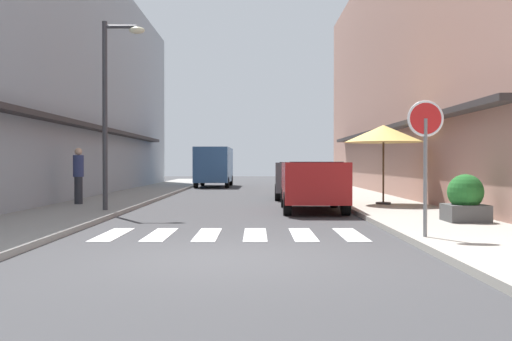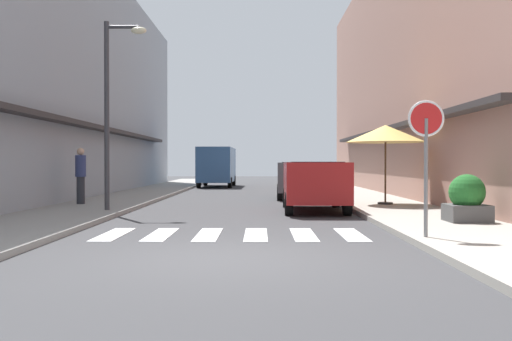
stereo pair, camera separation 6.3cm
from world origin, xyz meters
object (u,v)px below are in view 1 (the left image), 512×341
object	(u,v)px
round_street_sign	(428,133)
planter_corner	(468,200)
delivery_van	(216,163)
parked_car_near	(315,180)
parked_car_mid	(300,176)
pedestrian_walking_near	(81,174)
cafe_umbrella	(386,134)
street_lamp	(114,95)

from	to	relation	value
round_street_sign	planter_corner	bearing A→B (deg)	58.46
delivery_van	parked_car_near	bearing A→B (deg)	-76.88
parked_car_mid	round_street_sign	bearing A→B (deg)	-84.27
round_street_sign	pedestrian_walking_near	bearing A→B (deg)	135.90
parked_car_mid	cafe_umbrella	bearing A→B (deg)	-63.94
pedestrian_walking_near	cafe_umbrella	bearing A→B (deg)	-131.79
cafe_umbrella	planter_corner	world-z (taller)	cafe_umbrella
round_street_sign	cafe_umbrella	size ratio (longest dim) A/B	0.96
parked_car_near	delivery_van	size ratio (longest dim) A/B	0.82
delivery_van	pedestrian_walking_near	bearing A→B (deg)	-100.82
delivery_van	parked_car_mid	bearing A→B (deg)	-70.44
planter_corner	parked_car_mid	bearing A→B (deg)	106.10
parked_car_near	cafe_umbrella	distance (m)	3.08
delivery_van	cafe_umbrella	world-z (taller)	cafe_umbrella
pedestrian_walking_near	street_lamp	bearing A→B (deg)	173.27
parked_car_mid	planter_corner	world-z (taller)	parked_car_mid
round_street_sign	street_lamp	distance (m)	9.38
parked_car_near	cafe_umbrella	size ratio (longest dim) A/B	1.77
cafe_umbrella	planter_corner	size ratio (longest dim) A/B	2.37
delivery_van	street_lamp	size ratio (longest dim) A/B	1.03
planter_corner	pedestrian_walking_near	size ratio (longest dim) A/B	0.59
parked_car_near	pedestrian_walking_near	xyz separation A→B (m)	(-7.38, 1.39, 0.15)
round_street_sign	planter_corner	distance (m)	3.52
parked_car_mid	street_lamp	bearing A→B (deg)	-128.42
parked_car_mid	planter_corner	bearing A→B (deg)	-73.90
parked_car_mid	pedestrian_walking_near	xyz separation A→B (m)	(-7.38, -4.81, 0.15)
street_lamp	parked_car_mid	bearing A→B (deg)	51.58
parked_car_mid	cafe_umbrella	size ratio (longest dim) A/B	1.72
planter_corner	pedestrian_walking_near	bearing A→B (deg)	151.39
cafe_umbrella	planter_corner	distance (m)	5.91
cafe_umbrella	round_street_sign	bearing A→B (deg)	-97.18
parked_car_mid	delivery_van	size ratio (longest dim) A/B	0.80
delivery_van	street_lamp	bearing A→B (deg)	-94.56
delivery_van	planter_corner	size ratio (longest dim) A/B	5.10
parked_car_near	planter_corner	world-z (taller)	parked_car_near
parked_car_near	round_street_sign	xyz separation A→B (m)	(1.33, -7.05, 1.05)
street_lamp	pedestrian_walking_near	distance (m)	3.70
parked_car_near	round_street_sign	world-z (taller)	round_street_sign
parked_car_near	pedestrian_walking_near	size ratio (longest dim) A/B	2.48
cafe_umbrella	planter_corner	bearing A→B (deg)	-83.47
round_street_sign	parked_car_mid	bearing A→B (deg)	95.73
round_street_sign	pedestrian_walking_near	xyz separation A→B (m)	(-8.71, 8.44, -0.90)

